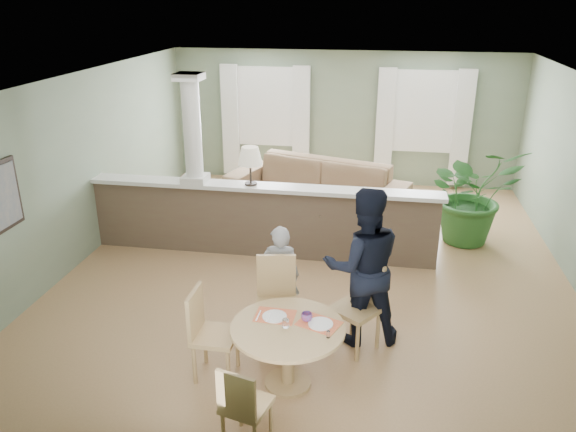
% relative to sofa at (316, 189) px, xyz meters
% --- Properties ---
extents(ground, '(8.00, 8.00, 0.00)m').
position_rel_sofa_xyz_m(ground, '(0.31, -2.05, -0.47)').
color(ground, tan).
rests_on(ground, ground).
extents(room_shell, '(7.02, 8.02, 2.71)m').
position_rel_sofa_xyz_m(room_shell, '(0.28, -1.43, 1.34)').
color(room_shell, gray).
rests_on(room_shell, ground).
extents(pony_wall, '(5.32, 0.38, 2.70)m').
position_rel_sofa_xyz_m(pony_wall, '(-0.68, -1.85, 0.24)').
color(pony_wall, brown).
rests_on(pony_wall, ground).
extents(sofa, '(3.43, 2.15, 0.93)m').
position_rel_sofa_xyz_m(sofa, '(0.00, 0.00, 0.00)').
color(sofa, olive).
rests_on(sofa, ground).
extents(houseplant, '(1.77, 1.66, 1.59)m').
position_rel_sofa_xyz_m(houseplant, '(2.57, -0.80, 0.33)').
color(houseplant, '#296126').
rests_on(houseplant, ground).
extents(dining_table, '(1.13, 1.13, 0.78)m').
position_rel_sofa_xyz_m(dining_table, '(0.33, -4.84, 0.08)').
color(dining_table, tan).
rests_on(dining_table, ground).
extents(chair_far_boy, '(0.54, 0.54, 1.02)m').
position_rel_sofa_xyz_m(chair_far_boy, '(0.06, -4.09, 0.10)').
color(chair_far_boy, tan).
rests_on(chair_far_boy, ground).
extents(chair_far_man, '(0.63, 0.63, 1.01)m').
position_rel_sofa_xyz_m(chair_far_man, '(1.00, -4.01, 0.09)').
color(chair_far_man, tan).
rests_on(chair_far_man, ground).
extents(chair_near, '(0.46, 0.46, 0.84)m').
position_rel_sofa_xyz_m(chair_near, '(0.09, -5.76, -0.00)').
color(chair_near, tan).
rests_on(chair_near, ground).
extents(chair_side, '(0.44, 0.44, 0.97)m').
position_rel_sofa_xyz_m(chair_side, '(-0.51, -4.81, 0.07)').
color(chair_side, tan).
rests_on(chair_side, ground).
extents(child_person, '(0.49, 0.35, 1.27)m').
position_rel_sofa_xyz_m(child_person, '(0.04, -3.72, 0.17)').
color(child_person, '#949499').
rests_on(child_person, ground).
extents(man_person, '(1.03, 0.89, 1.84)m').
position_rel_sofa_xyz_m(man_person, '(1.00, -3.88, 0.45)').
color(man_person, black).
rests_on(man_person, ground).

